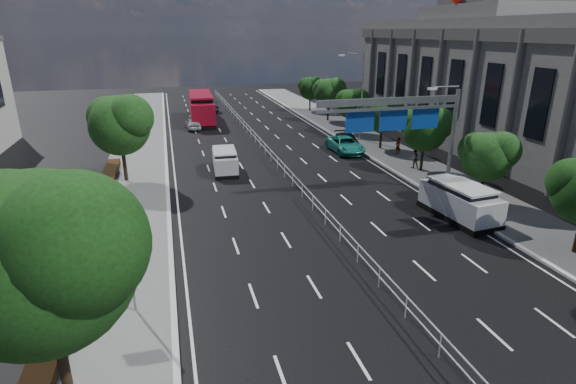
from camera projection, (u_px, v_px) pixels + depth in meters
name	position (u px, v px, depth m)	size (l,w,h in m)	color
ground	(371.00, 278.00, 21.02)	(160.00, 160.00, 0.00)	black
sidewalk_near	(110.00, 315.00, 18.18)	(5.00, 140.00, 0.14)	slate
sidewalk_far	(570.00, 248.00, 23.81)	(5.00, 140.00, 0.14)	slate
kerb_near	(173.00, 306.00, 18.79)	(0.25, 140.00, 0.15)	silver
kerb_far	(531.00, 254.00, 23.20)	(0.25, 140.00, 0.15)	silver
median_fence	(267.00, 151.00, 41.27)	(0.05, 85.00, 1.02)	silver
hedge_near	(81.00, 258.00, 22.18)	(1.00, 36.00, 0.44)	black
toilet_sign	(115.00, 250.00, 17.34)	(1.62, 0.18, 4.34)	gray
overhead_gantry	(405.00, 115.00, 29.89)	(10.24, 0.38, 7.45)	gray
streetlight_far	(360.00, 90.00, 45.43)	(2.78, 2.40, 9.00)	gray
civic_hall	(499.00, 80.00, 44.67)	(14.40, 36.00, 14.35)	slate
near_tree_big	(43.00, 253.00, 12.14)	(5.72, 5.33, 7.71)	black
near_tree_back	(120.00, 122.00, 32.85)	(4.84, 4.51, 6.69)	black
far_tree_c	(488.00, 154.00, 28.94)	(3.52, 3.28, 4.94)	black
far_tree_d	(426.00, 127.00, 35.67)	(3.85, 3.59, 5.34)	black
far_tree_e	(383.00, 113.00, 42.52)	(3.63, 3.38, 5.13)	black
far_tree_f	(352.00, 102.00, 49.36)	(3.52, 3.28, 5.02)	black
far_tree_g	(329.00, 91.00, 56.08)	(3.96, 3.69, 5.45)	black
far_tree_h	(311.00, 87.00, 63.00)	(3.41, 3.18, 4.91)	black
white_minivan	(225.00, 161.00, 36.52)	(2.13, 4.44, 1.88)	black
red_bus	(201.00, 107.00, 56.66)	(3.23, 11.90, 3.53)	black
near_car_silver	(193.00, 123.00, 52.59)	(1.57, 3.90, 1.33)	#B1B5B9
near_car_dark	(211.00, 106.00, 64.07)	(1.54, 4.41, 1.45)	black
silver_minivan	(460.00, 201.00, 27.47)	(2.74, 5.52, 2.22)	black
parked_car_teal	(345.00, 145.00, 42.51)	(2.42, 5.24, 1.46)	#1C806F
parked_car_dark	(348.00, 141.00, 43.96)	(1.94, 4.76, 1.38)	black
pedestrian_a	(398.00, 146.00, 41.15)	(0.59, 0.39, 1.61)	gray
pedestrian_b	(414.00, 159.00, 37.16)	(0.76, 0.59, 1.57)	gray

